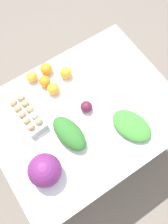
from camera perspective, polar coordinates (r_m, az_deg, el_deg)
The scene contains 12 objects.
ground_plane at distance 2.25m, azimuth 0.00°, elevation -7.46°, with size 8.00×8.00×0.00m, color #70665B.
dining_table at distance 1.65m, azimuth 0.00°, elevation -1.68°, with size 1.16×0.91×0.74m.
cabbage_purple at distance 1.38m, azimuth -8.97°, elevation -13.03°, with size 0.18×0.18×0.18m, color #6B2366.
egg_carton at distance 1.54m, azimuth -12.98°, elevation -0.37°, with size 0.14×0.29×0.09m.
greens_bunch_beet_tops at distance 1.46m, azimuth -3.38°, elevation -4.90°, with size 0.25×0.13×0.10m, color #2D6B28.
greens_bunch_chard at distance 1.51m, azimuth 10.85°, elevation -3.10°, with size 0.26×0.17×0.06m, color #3D8433.
beet_root at distance 1.53m, azimuth 0.54°, elevation 1.20°, with size 0.07×0.07×0.07m, color #5B1933.
orange_0 at distance 1.59m, azimuth -7.07°, elevation 5.27°, with size 0.08×0.08×0.08m, color orange.
orange_1 at distance 1.67m, azimuth -8.63°, elevation 9.72°, with size 0.08×0.08×0.08m, color orange.
orange_2 at distance 1.66m, azimuth -11.88°, elevation 7.88°, with size 0.07×0.07×0.07m, color #F9A833.
orange_3 at distance 1.63m, azimuth -8.98°, elevation 6.92°, with size 0.07×0.07×0.07m, color orange.
orange_4 at distance 1.64m, azimuth -4.17°, elevation 8.92°, with size 0.08×0.08×0.08m, color orange.
Camera 1 is at (-0.33, -0.49, 2.18)m, focal length 40.00 mm.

